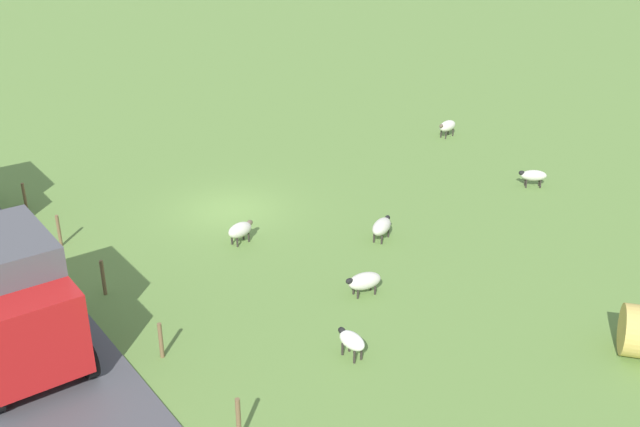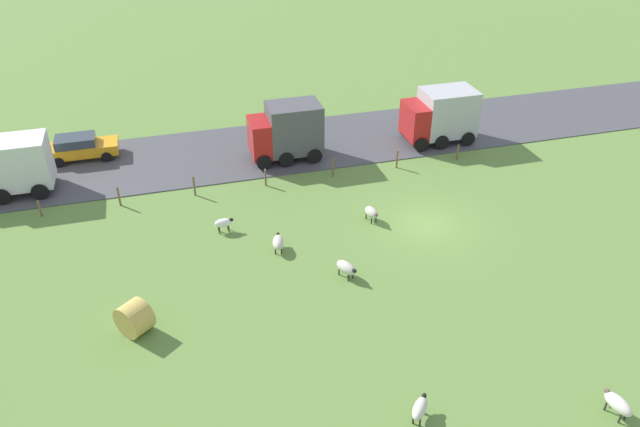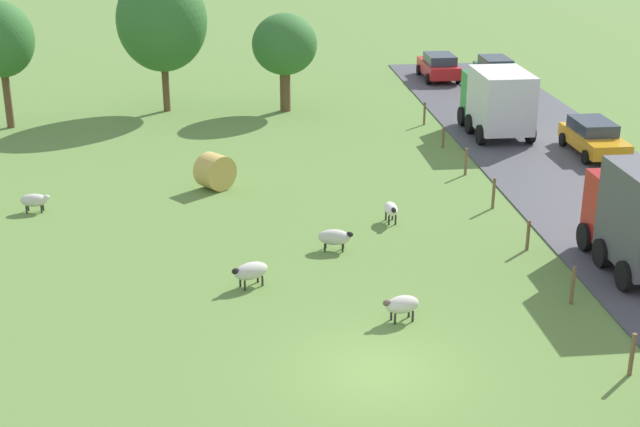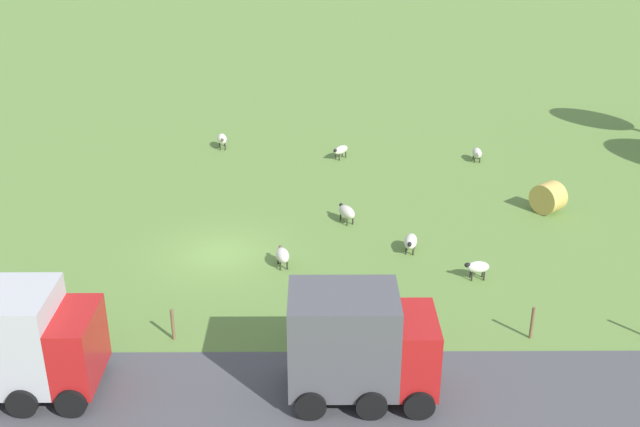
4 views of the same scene
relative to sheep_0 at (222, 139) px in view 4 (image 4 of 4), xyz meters
name	(u,v)px [view 4 (image 4 of 4)]	position (x,y,z in m)	size (l,w,h in m)	color
ground_plane	(220,253)	(13.50, 1.38, -0.58)	(160.00, 160.00, 0.00)	olive
sheep_0	(222,139)	(0.00, 0.00, 0.00)	(1.30, 0.73, 0.85)	silver
sheep_1	(282,255)	(14.68, 4.13, -0.05)	(1.17, 0.73, 0.80)	beige
sheep_2	(341,150)	(1.80, 6.94, -0.06)	(1.14, 1.06, 0.76)	beige
sheep_3	(347,212)	(10.36, 6.96, -0.04)	(1.29, 1.01, 0.82)	beige
sheep_4	(477,267)	(15.80, 12.04, -0.03)	(0.52, 1.03, 0.78)	white
sheep_5	(477,153)	(2.24, 14.63, -0.10)	(1.16, 0.56, 0.74)	beige
sheep_6	(411,242)	(13.36, 9.62, -0.09)	(1.28, 0.77, 0.76)	beige
hay_bale_0	(548,198)	(9.22, 16.69, 0.17)	(1.49, 1.49, 1.05)	tan
fence_post_0	(53,327)	(20.07, -3.75, -0.05)	(0.12, 0.12, 1.06)	brown
fence_post_1	(173,324)	(20.07, 0.47, 0.03)	(0.12, 0.12, 1.22)	brown
fence_post_2	(293,324)	(20.07, 4.70, 0.04)	(0.12, 0.12, 1.22)	brown
fence_post_3	(412,325)	(20.07, 8.92, -0.02)	(0.12, 0.12, 1.10)	brown
fence_post_4	(532,323)	(20.07, 13.14, 0.05)	(0.12, 0.12, 1.26)	brown
truck_1	(359,343)	(23.23, 6.83, 1.37)	(2.71, 4.54, 3.61)	#B21919
truck_2	(17,340)	(22.98, -3.75, 1.35)	(2.89, 4.70, 3.54)	#B21919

